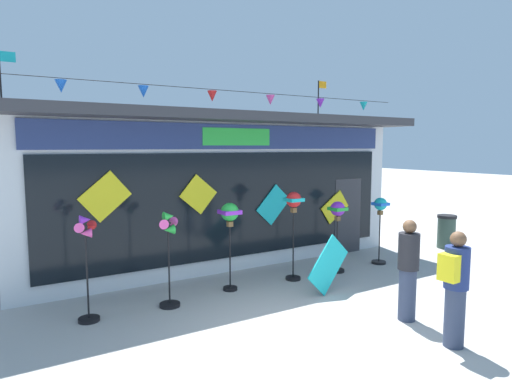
{
  "coord_description": "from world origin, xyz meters",
  "views": [
    {
      "loc": [
        -3.94,
        -4.96,
        2.87
      ],
      "look_at": [
        1.24,
        3.58,
        1.81
      ],
      "focal_mm": 30.32,
      "sensor_mm": 36.0,
      "label": 1
    }
  ],
  "objects_px": {
    "kite_shop_building": "(193,184)",
    "wind_spinner_far_left": "(87,255)",
    "display_kite_on_ground": "(328,265)",
    "wind_spinner_center_left": "(230,219)",
    "wind_spinner_far_right": "(380,214)",
    "trash_bin": "(446,231)",
    "wind_spinner_center_right": "(294,210)",
    "person_near_camera": "(455,286)",
    "wind_spinner_left": "(169,246)",
    "person_mid_plaza": "(408,269)",
    "wind_spinner_right": "(338,218)"
  },
  "relations": [
    {
      "from": "kite_shop_building",
      "to": "wind_spinner_far_right",
      "type": "xyz_separation_m",
      "value": [
        3.29,
        -3.78,
        -0.59
      ]
    },
    {
      "from": "person_near_camera",
      "to": "wind_spinner_far_left",
      "type": "bearing_deg",
      "value": 47.27
    },
    {
      "from": "wind_spinner_left",
      "to": "person_mid_plaza",
      "type": "distance_m",
      "value": 4.08
    },
    {
      "from": "wind_spinner_left",
      "to": "person_near_camera",
      "type": "bearing_deg",
      "value": -50.71
    },
    {
      "from": "wind_spinner_left",
      "to": "kite_shop_building",
      "type": "bearing_deg",
      "value": 61.54
    },
    {
      "from": "wind_spinner_left",
      "to": "wind_spinner_center_left",
      "type": "bearing_deg",
      "value": 10.58
    },
    {
      "from": "wind_spinner_center_right",
      "to": "wind_spinner_far_left",
      "type": "bearing_deg",
      "value": -178.71
    },
    {
      "from": "kite_shop_building",
      "to": "wind_spinner_far_left",
      "type": "distance_m",
      "value": 5.21
    },
    {
      "from": "wind_spinner_left",
      "to": "wind_spinner_center_right",
      "type": "xyz_separation_m",
      "value": [
        2.82,
        0.15,
        0.4
      ]
    },
    {
      "from": "trash_bin",
      "to": "wind_spinner_far_left",
      "type": "bearing_deg",
      "value": -178.68
    },
    {
      "from": "wind_spinner_center_right",
      "to": "person_near_camera",
      "type": "xyz_separation_m",
      "value": [
        0.1,
        -3.73,
        -0.62
      ]
    },
    {
      "from": "wind_spinner_far_left",
      "to": "person_near_camera",
      "type": "bearing_deg",
      "value": -40.23
    },
    {
      "from": "wind_spinner_center_right",
      "to": "person_near_camera",
      "type": "height_order",
      "value": "wind_spinner_center_right"
    },
    {
      "from": "wind_spinner_far_left",
      "to": "person_mid_plaza",
      "type": "distance_m",
      "value": 5.24
    },
    {
      "from": "wind_spinner_left",
      "to": "wind_spinner_far_right",
      "type": "relative_size",
      "value": 1.06
    },
    {
      "from": "wind_spinner_right",
      "to": "wind_spinner_center_right",
      "type": "bearing_deg",
      "value": 177.96
    },
    {
      "from": "wind_spinner_far_right",
      "to": "wind_spinner_far_left",
      "type": "bearing_deg",
      "value": -179.62
    },
    {
      "from": "person_mid_plaza",
      "to": "kite_shop_building",
      "type": "bearing_deg",
      "value": -171.07
    },
    {
      "from": "wind_spinner_center_right",
      "to": "wind_spinner_center_left",
      "type": "bearing_deg",
      "value": 176.13
    },
    {
      "from": "wind_spinner_far_left",
      "to": "wind_spinner_center_right",
      "type": "distance_m",
      "value": 4.21
    },
    {
      "from": "wind_spinner_left",
      "to": "wind_spinner_center_left",
      "type": "distance_m",
      "value": 1.41
    },
    {
      "from": "wind_spinner_far_left",
      "to": "wind_spinner_center_left",
      "type": "height_order",
      "value": "wind_spinner_far_left"
    },
    {
      "from": "wind_spinner_far_right",
      "to": "person_near_camera",
      "type": "distance_m",
      "value": 4.44
    },
    {
      "from": "wind_spinner_center_right",
      "to": "trash_bin",
      "type": "xyz_separation_m",
      "value": [
        5.44,
        0.13,
        -1.03
      ]
    },
    {
      "from": "wind_spinner_far_right",
      "to": "wind_spinner_left",
      "type": "bearing_deg",
      "value": -178.92
    },
    {
      "from": "kite_shop_building",
      "to": "wind_spinner_far_left",
      "type": "height_order",
      "value": "kite_shop_building"
    },
    {
      "from": "wind_spinner_far_left",
      "to": "display_kite_on_ground",
      "type": "relative_size",
      "value": 1.7
    },
    {
      "from": "wind_spinner_far_left",
      "to": "wind_spinner_right",
      "type": "xyz_separation_m",
      "value": [
        5.39,
        0.05,
        0.13
      ]
    },
    {
      "from": "kite_shop_building",
      "to": "person_near_camera",
      "type": "distance_m",
      "value": 7.56
    },
    {
      "from": "wind_spinner_center_left",
      "to": "wind_spinner_right",
      "type": "distance_m",
      "value": 2.69
    },
    {
      "from": "wind_spinner_right",
      "to": "display_kite_on_ground",
      "type": "xyz_separation_m",
      "value": [
        -1.13,
        -1.02,
        -0.67
      ]
    },
    {
      "from": "wind_spinner_far_right",
      "to": "trash_bin",
      "type": "xyz_separation_m",
      "value": [
        2.87,
        0.18,
        -0.75
      ]
    },
    {
      "from": "wind_spinner_left",
      "to": "person_near_camera",
      "type": "xyz_separation_m",
      "value": [
        2.93,
        -3.58,
        -0.22
      ]
    },
    {
      "from": "wind_spinner_center_left",
      "to": "wind_spinner_far_right",
      "type": "height_order",
      "value": "wind_spinner_center_left"
    },
    {
      "from": "kite_shop_building",
      "to": "person_mid_plaza",
      "type": "height_order",
      "value": "kite_shop_building"
    },
    {
      "from": "wind_spinner_center_left",
      "to": "display_kite_on_ground",
      "type": "distance_m",
      "value": 2.12
    },
    {
      "from": "person_near_camera",
      "to": "display_kite_on_ground",
      "type": "xyz_separation_m",
      "value": [
        -0.03,
        2.67,
        -0.32
      ]
    },
    {
      "from": "kite_shop_building",
      "to": "person_mid_plaza",
      "type": "distance_m",
      "value": 6.62
    },
    {
      "from": "wind_spinner_center_left",
      "to": "wind_spinner_center_right",
      "type": "distance_m",
      "value": 1.48
    },
    {
      "from": "person_near_camera",
      "to": "trash_bin",
      "type": "xyz_separation_m",
      "value": [
        5.33,
        3.86,
        -0.41
      ]
    },
    {
      "from": "wind_spinner_center_left",
      "to": "display_kite_on_ground",
      "type": "relative_size",
      "value": 1.68
    },
    {
      "from": "wind_spinner_far_right",
      "to": "display_kite_on_ground",
      "type": "relative_size",
      "value": 1.56
    },
    {
      "from": "wind_spinner_left",
      "to": "trash_bin",
      "type": "xyz_separation_m",
      "value": [
        8.26,
        0.28,
        -0.64
      ]
    },
    {
      "from": "person_near_camera",
      "to": "wind_spinner_center_left",
      "type": "bearing_deg",
      "value": 19.96
    },
    {
      "from": "kite_shop_building",
      "to": "person_mid_plaza",
      "type": "bearing_deg",
      "value": -80.85
    },
    {
      "from": "kite_shop_building",
      "to": "wind_spinner_far_right",
      "type": "bearing_deg",
      "value": -49.0
    },
    {
      "from": "display_kite_on_ground",
      "to": "wind_spinner_far_right",
      "type": "bearing_deg",
      "value": 22.03
    },
    {
      "from": "wind_spinner_center_right",
      "to": "wind_spinner_far_right",
      "type": "distance_m",
      "value": 2.58
    },
    {
      "from": "kite_shop_building",
      "to": "wind_spinner_left",
      "type": "relative_size",
      "value": 5.66
    },
    {
      "from": "wind_spinner_center_right",
      "to": "wind_spinner_right",
      "type": "bearing_deg",
      "value": -2.04
    }
  ]
}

